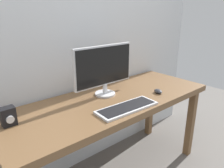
{
  "coord_description": "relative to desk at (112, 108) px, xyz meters",
  "views": [
    {
      "loc": [
        -1.0,
        -1.17,
        1.41
      ],
      "look_at": [
        0.0,
        0.0,
        0.87
      ],
      "focal_mm": 34.43,
      "sensor_mm": 36.0,
      "label": 1
    }
  ],
  "objects": [
    {
      "name": "desk",
      "position": [
        0.0,
        0.0,
        0.0
      ],
      "size": [
        1.73,
        0.65,
        0.75
      ],
      "color": "brown",
      "rests_on": "ground_plane"
    },
    {
      "name": "monitor",
      "position": [
        0.01,
        0.11,
        0.3
      ],
      "size": [
        0.54,
        0.16,
        0.4
      ],
      "color": "silver",
      "rests_on": "desk"
    },
    {
      "name": "keyboard_primary",
      "position": [
        -0.03,
        -0.21,
        0.09
      ],
      "size": [
        0.47,
        0.19,
        0.02
      ],
      "color": "silver",
      "rests_on": "desk"
    },
    {
      "name": "mouse",
      "position": [
        0.37,
        -0.16,
        0.1
      ],
      "size": [
        0.07,
        0.09,
        0.03
      ],
      "primitive_type": "ellipsoid",
      "rotation": [
        0.0,
        0.0,
        -0.25
      ],
      "color": "#333338",
      "rests_on": "desk"
    },
    {
      "name": "audio_controller",
      "position": [
        -0.73,
        0.09,
        0.14
      ],
      "size": [
        0.08,
        0.08,
        0.11
      ],
      "color": "black",
      "rests_on": "desk"
    }
  ]
}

